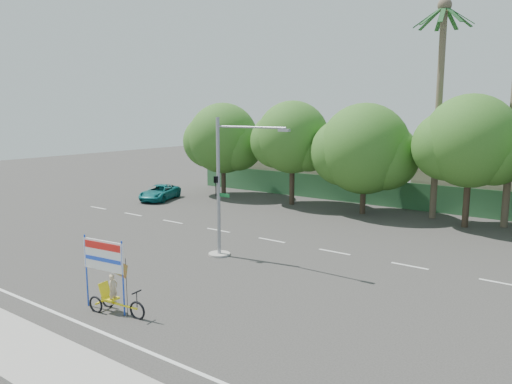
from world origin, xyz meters
The scene contains 12 objects.
ground centered at (0.00, 0.00, 0.00)m, with size 120.00×120.00×0.00m, color #33302D.
sidewalk_near centered at (0.00, -7.50, 0.06)m, with size 50.00×2.40×0.12m, color gray.
fence centered at (0.00, 21.50, 1.00)m, with size 38.00×0.08×2.00m, color #336B3D.
building_left centered at (-10.00, 26.00, 2.00)m, with size 12.00×8.00×4.00m, color beige.
tree_far_left centered at (-14.05, 18.00, 4.76)m, with size 7.14×6.00×7.96m.
tree_left centered at (-7.05, 18.00, 5.06)m, with size 6.66×5.60×8.07m.
tree_center centered at (-1.05, 18.00, 4.47)m, with size 7.62×6.40×7.85m.
tree_right centered at (5.95, 18.00, 5.24)m, with size 6.90×5.80×8.36m.
palm_short centered at (3.50, 19.50, 8.86)m, with size 3.73×3.79×14.45m.
traffic_signal centered at (-2.20, 3.98, 2.92)m, with size 4.72×1.10×7.00m.
trike_billboard centered at (-0.94, -3.91, 1.13)m, with size 2.86×0.81×2.82m.
pickup_truck centered at (-16.80, 13.16, 0.62)m, with size 2.05×4.45×1.24m, color #0F6B6C.
Camera 1 is at (13.68, -14.74, 7.35)m, focal length 35.00 mm.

